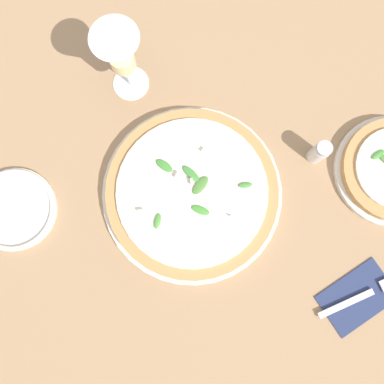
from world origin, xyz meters
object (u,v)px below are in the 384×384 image
at_px(shaker_pepper, 319,152).
at_px(pizza_arugula_main, 192,193).
at_px(wine_glass, 120,55).
at_px(fork, 362,296).
at_px(side_plate_white, 14,209).

bearing_deg(shaker_pepper, pizza_arugula_main, 160.95).
distance_m(wine_glass, shaker_pepper, 0.42).
xyz_separation_m(pizza_arugula_main, fork, (0.15, -0.36, -0.01)).
bearing_deg(fork, pizza_arugula_main, 125.19).
relative_size(fork, side_plate_white, 1.11).
relative_size(wine_glass, fork, 0.95).
bearing_deg(side_plate_white, wine_glass, 13.36).
xyz_separation_m(pizza_arugula_main, wine_glass, (0.04, 0.27, 0.11)).
height_order(pizza_arugula_main, shaker_pepper, shaker_pepper).
bearing_deg(pizza_arugula_main, fork, -67.85).
relative_size(fork, shaker_pepper, 2.78).
height_order(wine_glass, side_plate_white, wine_glass).
xyz_separation_m(pizza_arugula_main, shaker_pepper, (0.25, -0.09, 0.02)).
bearing_deg(side_plate_white, pizza_arugula_main, -31.39).
bearing_deg(shaker_pepper, fork, -110.89).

